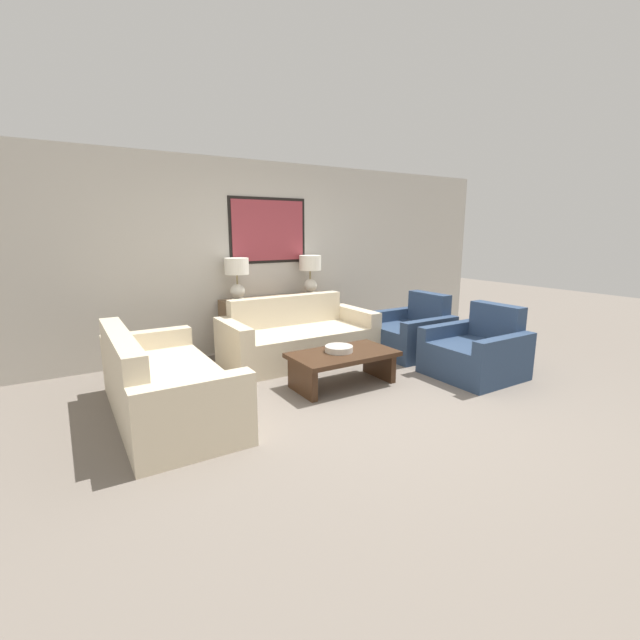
{
  "coord_description": "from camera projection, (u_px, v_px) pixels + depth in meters",
  "views": [
    {
      "loc": [
        -2.65,
        -3.2,
        1.7
      ],
      "look_at": [
        -0.01,
        1.06,
        0.65
      ],
      "focal_mm": 24.0,
      "sensor_mm": 36.0,
      "label": 1
    }
  ],
  "objects": [
    {
      "name": "back_wall",
      "position": [
        267.0,
        256.0,
        6.22
      ],
      "size": [
        8.27,
        0.12,
        2.65
      ],
      "color": "beige",
      "rests_on": "ground_plane"
    },
    {
      "name": "decorative_bowl",
      "position": [
        339.0,
        349.0,
        4.74
      ],
      "size": [
        0.31,
        0.31,
        0.07
      ],
      "color": "beige",
      "rests_on": "coffee_table"
    },
    {
      "name": "coffee_table",
      "position": [
        343.0,
        361.0,
        4.74
      ],
      "size": [
        1.17,
        0.65,
        0.38
      ],
      "color": "#3D2616",
      "rests_on": "ground_plane"
    },
    {
      "name": "ground_plane",
      "position": [
        375.0,
        400.0,
        4.37
      ],
      "size": [
        20.0,
        20.0,
        0.0
      ],
      "primitive_type": "plane",
      "color": "slate"
    },
    {
      "name": "table_lamp_left",
      "position": [
        237.0,
        273.0,
        5.75
      ],
      "size": [
        0.32,
        0.32,
        0.57
      ],
      "color": "silver",
      "rests_on": "console_table"
    },
    {
      "name": "couch_by_back_wall",
      "position": [
        298.0,
        339.0,
        5.68
      ],
      "size": [
        2.01,
        0.92,
        0.83
      ],
      "color": "beige",
      "rests_on": "ground_plane"
    },
    {
      "name": "armchair_near_camera",
      "position": [
        476.0,
        353.0,
        5.08
      ],
      "size": [
        0.93,
        0.94,
        0.83
      ],
      "color": "navy",
      "rests_on": "ground_plane"
    },
    {
      "name": "armchair_near_back_wall",
      "position": [
        411.0,
        334.0,
        6.0
      ],
      "size": [
        0.93,
        0.94,
        0.83
      ],
      "color": "navy",
      "rests_on": "ground_plane"
    },
    {
      "name": "console_table",
      "position": [
        276.0,
        323.0,
        6.2
      ],
      "size": [
        1.6,
        0.35,
        0.77
      ],
      "color": "brown",
      "rests_on": "ground_plane"
    },
    {
      "name": "table_lamp_right",
      "position": [
        310.0,
        269.0,
        6.34
      ],
      "size": [
        0.32,
        0.32,
        0.57
      ],
      "color": "silver",
      "rests_on": "console_table"
    },
    {
      "name": "couch_by_side",
      "position": [
        163.0,
        386.0,
        3.96
      ],
      "size": [
        0.92,
        2.01,
        0.83
      ],
      "color": "beige",
      "rests_on": "ground_plane"
    }
  ]
}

